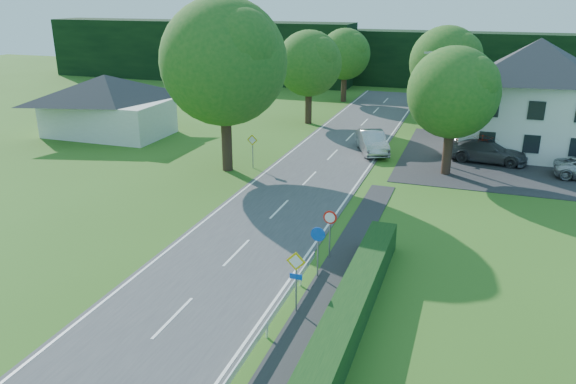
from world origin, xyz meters
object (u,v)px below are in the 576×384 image
at_px(parked_car_grey, 487,151).
at_px(parasol, 482,148).
at_px(motorcycle, 366,139).
at_px(streetlight, 447,104).
at_px(moving_car, 372,142).
at_px(parked_car_red, 471,148).
at_px(parked_car_silver_a, 488,142).

bearing_deg(parked_car_grey, parasol, 129.72).
bearing_deg(motorcycle, streetlight, -41.62).
bearing_deg(moving_car, parked_car_red, -11.78).
xyz_separation_m(moving_car, parked_car_silver_a, (8.43, 3.12, -0.02)).
relative_size(parked_car_red, parked_car_grey, 0.70).
distance_m(streetlight, parked_car_grey, 5.10).
bearing_deg(parked_car_silver_a, moving_car, 105.28).
distance_m(streetlight, parasol, 4.60).
height_order(parked_car_grey, parasol, parasol).
distance_m(moving_car, parasol, 8.01).
height_order(parked_car_silver_a, parasol, parasol).
distance_m(moving_car, parked_car_silver_a, 8.99).
bearing_deg(parasol, parked_car_red, 118.13).
relative_size(moving_car, parasol, 2.19).
bearing_deg(parasol, motorcycle, 166.50).
bearing_deg(streetlight, parasol, 32.05).
distance_m(moving_car, parked_car_grey, 8.41).
height_order(streetlight, parked_car_silver_a, streetlight).
bearing_deg(parked_car_red, parasol, -171.61).
xyz_separation_m(motorcycle, parked_car_silver_a, (9.33, 0.96, 0.31)).
relative_size(streetlight, parked_car_silver_a, 1.62).
distance_m(streetlight, moving_car, 6.65).
relative_size(parked_car_silver_a, parasol, 2.13).
relative_size(parked_car_red, parked_car_silver_a, 0.80).
distance_m(parked_car_red, parasol, 1.57).
relative_size(motorcycle, parked_car_silver_a, 0.39).
xyz_separation_m(streetlight, moving_car, (-5.36, 1.63, -3.59)).
xyz_separation_m(parked_car_red, parasol, (0.72, -1.34, 0.37)).
distance_m(parked_car_silver_a, parked_car_grey, 2.83).
xyz_separation_m(streetlight, parked_car_silver_a, (3.06, 4.75, -3.61)).
height_order(parked_car_silver_a, parked_car_grey, same).
bearing_deg(moving_car, motorcycle, 90.10).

